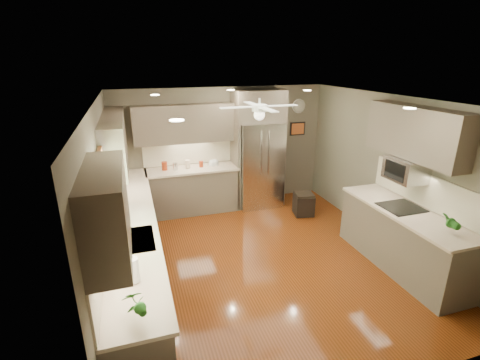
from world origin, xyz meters
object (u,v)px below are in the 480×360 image
stool (304,204)px  soap_bottle (122,222)px  canister_d (201,164)px  paper_towel (133,270)px  bowl (214,165)px  canister_a (164,166)px  canister_c (188,164)px  canister_b (175,167)px  potted_plant_left (134,303)px  potted_plant_right (451,222)px  refrigerator (258,151)px  microwave (406,169)px

stool → soap_bottle: bearing=-156.8°
canister_d → paper_towel: paper_towel is taller
bowl → stool: 2.01m
canister_a → canister_c: 0.46m
soap_bottle → bowl: (1.80, 2.37, -0.07)m
canister_b → paper_towel: (-0.88, -3.58, 0.07)m
potted_plant_left → potted_plant_right: (3.87, 0.41, -0.02)m
canister_d → bowl: (0.26, -0.01, -0.03)m
refrigerator → microwave: 3.03m
stool → canister_c: bearing=157.4°
soap_bottle → potted_plant_right: (3.98, -1.36, 0.05)m
canister_b → microwave: bearing=-41.6°
soap_bottle → potted_plant_left: bearing=-86.4°
canister_c → microwave: bearing=-44.4°
canister_d → canister_a: bearing=178.3°
stool → canister_a: bearing=160.5°
potted_plant_left → soap_bottle: bearing=93.6°
potted_plant_right → refrigerator: (-1.22, 3.68, 0.10)m
potted_plant_left → paper_towel: potted_plant_left is taller
canister_d → stool: 2.25m
canister_d → paper_towel: bearing=-111.3°
paper_towel → microwave: bearing=12.0°
canister_a → paper_towel: size_ratio=0.64×
canister_d → potted_plant_right: 4.48m
stool → potted_plant_right: bearing=-79.2°
canister_a → potted_plant_left: (-0.69, -4.18, 0.09)m
canister_a → paper_towel: (-0.68, -3.64, 0.06)m
potted_plant_right → soap_bottle: bearing=161.1°
canister_a → microwave: (3.28, -2.79, 0.46)m
canister_c → refrigerator: refrigerator is taller
canister_b → potted_plant_right: 4.75m
canister_c → soap_bottle: (-1.26, -2.38, 0.01)m
soap_bottle → paper_towel: size_ratio=0.73×
bowl → refrigerator: bearing=-3.2°
canister_d → microwave: size_ratio=0.23×
canister_d → stool: bearing=-25.6°
microwave → bowl: bearing=129.6°
canister_a → refrigerator: size_ratio=0.07×
soap_bottle → stool: size_ratio=0.44×
potted_plant_right → refrigerator: bearing=108.4°
bowl → refrigerator: size_ratio=0.09×
canister_b → stool: 2.70m
soap_bottle → refrigerator: (2.76, 2.32, 0.15)m
potted_plant_left → paper_towel: size_ratio=1.21×
canister_c → bowl: size_ratio=0.75×
canister_c → potted_plant_right: potted_plant_right is taller
refrigerator → paper_towel: 4.42m
potted_plant_left → canister_c: bearing=74.5°
canister_d → soap_bottle: soap_bottle is taller
microwave → stool: microwave is taller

